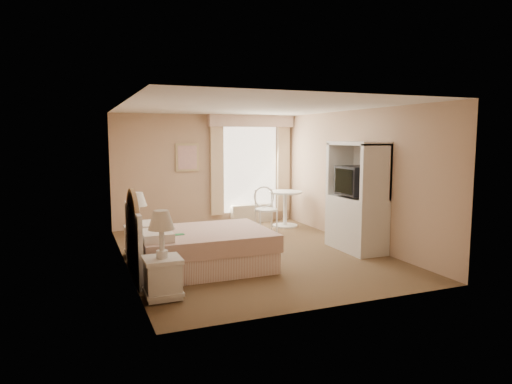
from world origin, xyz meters
name	(u,v)px	position (x,y,z in m)	size (l,w,h in m)	color
room	(251,181)	(0.00, 0.00, 1.25)	(4.21, 5.51, 2.51)	brown
window	(251,165)	(1.05, 2.65, 1.34)	(2.05, 0.22, 2.51)	white
framed_art	(187,157)	(-0.45, 2.71, 1.55)	(0.52, 0.04, 0.62)	tan
bed	(196,248)	(-1.13, -0.62, 0.33)	(2.06, 1.55, 1.37)	tan
nightstand_near	(162,266)	(-1.84, -1.73, 0.41)	(0.45, 0.45, 1.10)	silver
nightstand_far	(138,233)	(-1.84, 0.48, 0.40)	(0.44, 0.44, 1.07)	silver
round_table	(285,203)	(1.57, 1.90, 0.53)	(0.75, 0.75, 0.79)	silver
cafe_chair	(265,206)	(0.90, 1.48, 0.56)	(0.51, 0.51, 0.97)	silver
armoire	(357,206)	(1.81, -0.52, 0.80)	(0.58, 1.16, 1.92)	silver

